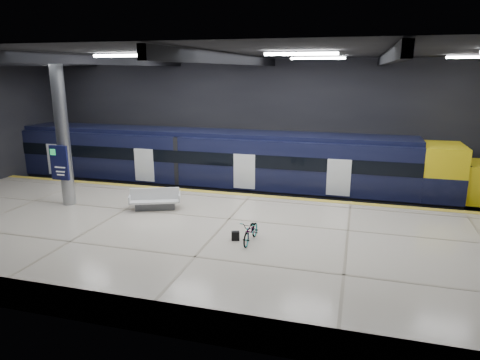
% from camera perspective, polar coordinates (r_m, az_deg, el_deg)
% --- Properties ---
extents(ground, '(30.00, 30.00, 0.00)m').
position_cam_1_polar(ground, '(19.80, -0.61, -7.27)').
color(ground, black).
rests_on(ground, ground).
extents(room_shell, '(30.10, 16.10, 8.05)m').
position_cam_1_polar(room_shell, '(18.47, -0.65, 9.46)').
color(room_shell, black).
rests_on(room_shell, ground).
extents(platform, '(30.00, 11.00, 1.10)m').
position_cam_1_polar(platform, '(17.39, -2.94, -8.51)').
color(platform, beige).
rests_on(platform, ground).
extents(safety_strip, '(30.00, 0.40, 0.01)m').
position_cam_1_polar(safety_strip, '(21.95, 1.40, -2.02)').
color(safety_strip, gold).
rests_on(safety_strip, platform).
extents(rails, '(30.00, 1.52, 0.16)m').
position_cam_1_polar(rails, '(24.81, 2.95, -2.55)').
color(rails, gray).
rests_on(rails, ground).
extents(train, '(29.40, 2.84, 3.79)m').
position_cam_1_polar(train, '(24.77, -1.27, 2.17)').
color(train, black).
rests_on(train, ground).
extents(bench, '(2.48, 1.74, 1.01)m').
position_cam_1_polar(bench, '(20.05, -11.24, -2.85)').
color(bench, '#595B60').
rests_on(bench, platform).
extents(bicycle, '(0.65, 1.66, 0.86)m').
position_cam_1_polar(bicycle, '(15.98, 1.47, -6.82)').
color(bicycle, '#99999E').
rests_on(bicycle, platform).
extents(pannier_bag, '(0.34, 0.27, 0.35)m').
position_cam_1_polar(pannier_bag, '(16.22, -0.61, -7.46)').
color(pannier_bag, black).
rests_on(pannier_bag, platform).
extents(info_column, '(0.90, 0.78, 6.90)m').
position_cam_1_polar(info_column, '(21.40, -22.61, 5.65)').
color(info_column, '#9EA0A5').
rests_on(info_column, platform).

